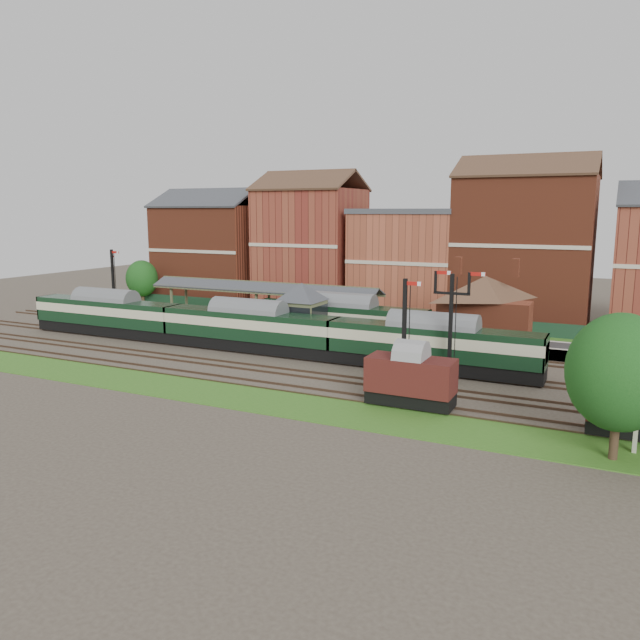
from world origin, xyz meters
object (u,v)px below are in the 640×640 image
at_px(semaphore_bracket, 451,321).
at_px(dmu_train, 249,327).
at_px(platform_railcar, 339,319).
at_px(signal_box, 302,314).
at_px(goods_van_a, 411,378).

xyz_separation_m(semaphore_bracket, dmu_train, (-18.68, 2.50, -2.37)).
bearing_deg(dmu_train, platform_railcar, 48.12).
bearing_deg(signal_box, semaphore_bracket, -20.92).
xyz_separation_m(signal_box, platform_railcar, (2.19, 3.25, -0.88)).
relative_size(semaphore_bracket, platform_railcar, 0.48).
distance_m(signal_box, platform_railcar, 4.02).
height_order(signal_box, semaphore_bracket, semaphore_bracket).
relative_size(semaphore_bracket, goods_van_a, 1.48).
relative_size(dmu_train, platform_railcar, 2.93).
relative_size(semaphore_bracket, dmu_train, 0.16).
bearing_deg(goods_van_a, semaphore_bracket, 82.30).
distance_m(dmu_train, platform_railcar, 8.73).
bearing_deg(signal_box, goods_van_a, -40.86).
bearing_deg(semaphore_bracket, goods_van_a, -97.70).
height_order(semaphore_bracket, goods_van_a, semaphore_bracket).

